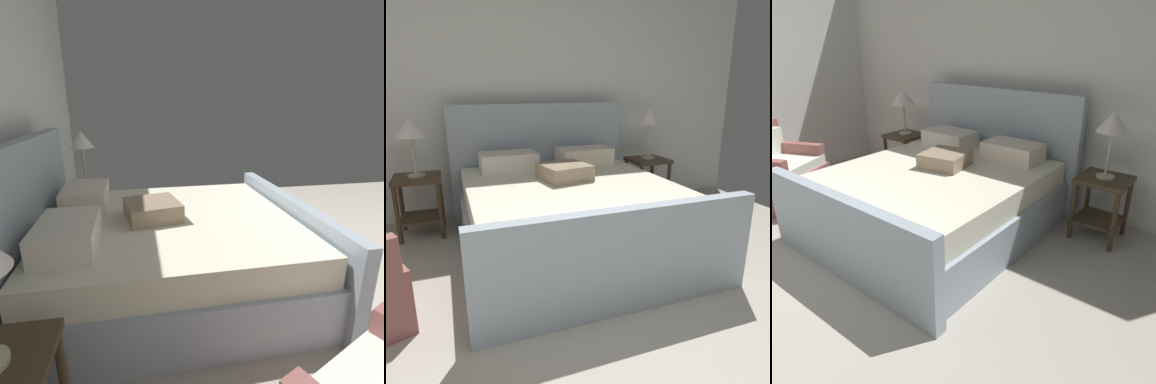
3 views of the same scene
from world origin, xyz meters
The scene contains 6 objects.
wall_back centered at (0.00, 3.38, 1.44)m, with size 5.43×0.12×2.88m, color silver.
bed centered at (-0.03, 2.14, 0.35)m, with size 1.96×2.19×1.26m.
nightstand_right centered at (1.27, 2.93, 0.40)m, with size 0.44×0.44×0.60m.
table_lamp_right centered at (1.27, 2.93, 1.09)m, with size 0.27×0.27×0.60m.
nightstand_left centered at (-1.32, 2.90, 0.40)m, with size 0.44×0.44×0.60m.
table_lamp_left centered at (-1.32, 2.90, 1.05)m, with size 0.29×0.29×0.56m.
Camera 2 is at (-1.00, -0.77, 1.42)m, focal length 33.15 mm.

